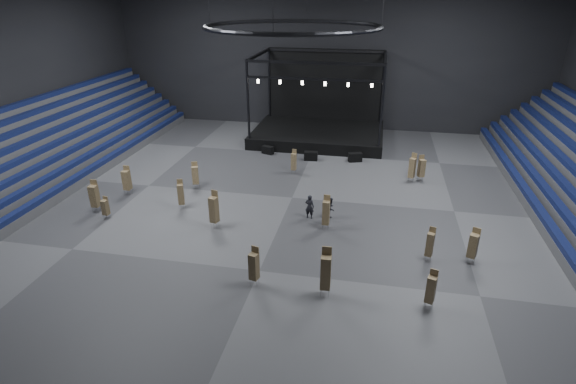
% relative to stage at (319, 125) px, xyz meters
% --- Properties ---
extents(floor, '(50.00, 50.00, 0.00)m').
position_rel_stage_xyz_m(floor, '(-0.00, -16.24, -1.45)').
color(floor, '#49494B').
rests_on(floor, ground).
extents(wall_back, '(50.00, 0.20, 18.00)m').
position_rel_stage_xyz_m(wall_back, '(-0.00, 4.76, 7.55)').
color(wall_back, black).
rests_on(wall_back, ground).
extents(wall_front, '(50.00, 0.20, 18.00)m').
position_rel_stage_xyz_m(wall_front, '(-0.00, -37.24, 7.55)').
color(wall_front, black).
rests_on(wall_front, ground).
extents(bleachers_left, '(7.20, 40.00, 6.40)m').
position_rel_stage_xyz_m(bleachers_left, '(-22.94, -16.24, 0.28)').
color(bleachers_left, '#48484A').
rests_on(bleachers_left, floor).
extents(stage, '(14.00, 10.00, 9.20)m').
position_rel_stage_xyz_m(stage, '(0.00, 0.00, 0.00)').
color(stage, black).
rests_on(stage, floor).
extents(truss_ring, '(12.30, 12.30, 5.15)m').
position_rel_stage_xyz_m(truss_ring, '(-0.00, -16.24, 11.55)').
color(truss_ring, black).
rests_on(truss_ring, ceiling).
extents(flight_case_left, '(1.30, 0.96, 0.78)m').
position_rel_stage_xyz_m(flight_case_left, '(-4.41, -6.30, -1.06)').
color(flight_case_left, black).
rests_on(flight_case_left, floor).
extents(flight_case_mid, '(1.33, 0.73, 0.86)m').
position_rel_stage_xyz_m(flight_case_mid, '(0.18, -7.32, -1.02)').
color(flight_case_mid, black).
rests_on(flight_case_mid, floor).
extents(flight_case_right, '(1.44, 1.04, 0.86)m').
position_rel_stage_xyz_m(flight_case_right, '(4.45, -6.84, -1.02)').
color(flight_case_right, black).
rests_on(flight_case_right, floor).
extents(chair_stack_0, '(0.53, 0.53, 2.27)m').
position_rel_stage_xyz_m(chair_stack_0, '(9.97, -23.54, -0.29)').
color(chair_stack_0, silver).
rests_on(chair_stack_0, floor).
extents(chair_stack_1, '(0.64, 0.64, 2.60)m').
position_rel_stage_xyz_m(chair_stack_1, '(9.54, -10.94, -0.12)').
color(chair_stack_1, silver).
rests_on(chair_stack_1, floor).
extents(chair_stack_2, '(0.46, 0.46, 1.73)m').
position_rel_stage_xyz_m(chair_stack_2, '(-12.63, -22.41, -0.51)').
color(chair_stack_2, silver).
rests_on(chair_stack_2, floor).
extents(chair_stack_3, '(0.66, 0.66, 2.34)m').
position_rel_stage_xyz_m(chair_stack_3, '(10.35, -10.59, -0.22)').
color(chair_stack_3, silver).
rests_on(chair_stack_3, floor).
extents(chair_stack_4, '(0.57, 0.57, 2.28)m').
position_rel_stage_xyz_m(chair_stack_4, '(9.62, -28.23, -0.27)').
color(chair_stack_4, silver).
rests_on(chair_stack_4, floor).
extents(chair_stack_5, '(0.57, 0.57, 2.36)m').
position_rel_stage_xyz_m(chair_stack_5, '(-7.93, -19.74, -0.24)').
color(chair_stack_5, silver).
rests_on(chair_stack_5, floor).
extents(chair_stack_6, '(0.57, 0.57, 2.53)m').
position_rel_stage_xyz_m(chair_stack_6, '(-14.00, -21.52, -0.11)').
color(chair_stack_6, silver).
rests_on(chair_stack_6, floor).
extents(chair_stack_7, '(0.67, 0.67, 2.31)m').
position_rel_stage_xyz_m(chair_stack_7, '(-8.30, -15.92, -0.22)').
color(chair_stack_7, silver).
rests_on(chair_stack_7, floor).
extents(chair_stack_8, '(0.63, 0.63, 2.78)m').
position_rel_stage_xyz_m(chair_stack_8, '(-4.42, -22.09, -0.03)').
color(chair_stack_8, silver).
rests_on(chair_stack_8, floor).
extents(chair_stack_9, '(0.58, 0.58, 2.42)m').
position_rel_stage_xyz_m(chair_stack_9, '(0.07, -28.07, -0.20)').
color(chair_stack_9, silver).
rests_on(chair_stack_9, floor).
extents(chair_stack_10, '(0.56, 0.56, 2.94)m').
position_rel_stage_xyz_m(chair_stack_10, '(4.12, -28.22, 0.05)').
color(chair_stack_10, silver).
rests_on(chair_stack_10, floor).
extents(chair_stack_11, '(0.55, 0.55, 2.44)m').
position_rel_stage_xyz_m(chair_stack_11, '(-13.26, -18.19, -0.15)').
color(chair_stack_11, silver).
rests_on(chair_stack_11, floor).
extents(chair_stack_12, '(0.49, 0.49, 2.55)m').
position_rel_stage_xyz_m(chair_stack_12, '(3.26, -20.82, -0.14)').
color(chair_stack_12, silver).
rests_on(chair_stack_12, floor).
extents(chair_stack_13, '(0.47, 0.47, 2.27)m').
position_rel_stage_xyz_m(chair_stack_13, '(-0.85, -11.03, -0.29)').
color(chair_stack_13, silver).
rests_on(chair_stack_13, floor).
extents(chair_stack_14, '(0.67, 0.67, 2.34)m').
position_rel_stage_xyz_m(chair_stack_14, '(12.50, -23.31, -0.22)').
color(chair_stack_14, silver).
rests_on(chair_stack_14, floor).
extents(man_center, '(0.73, 0.53, 1.83)m').
position_rel_stage_xyz_m(man_center, '(1.90, -19.42, -0.53)').
color(man_center, black).
rests_on(man_center, floor).
extents(crew_member, '(0.81, 0.94, 1.68)m').
position_rel_stage_xyz_m(crew_member, '(3.40, -19.23, -0.61)').
color(crew_member, black).
rests_on(crew_member, floor).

